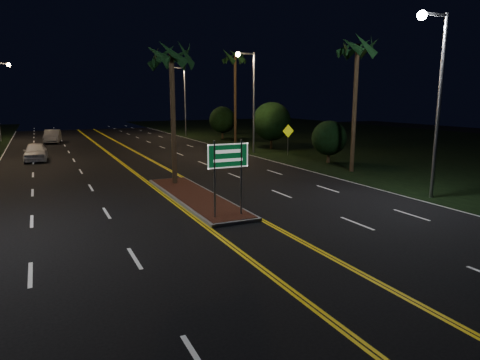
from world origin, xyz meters
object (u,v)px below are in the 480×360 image
streetlight_right_near (435,85)px  shrub_near (329,138)px  warning_sign (288,135)px  shrub_mid (272,121)px  palm_median (171,56)px  highway_sign (228,163)px  palm_right_far (235,59)px  car_near (35,150)px  palm_right_near (358,48)px  streetlight_right_mid (250,91)px  car_far (52,135)px  streetlight_right_far (182,93)px  median_island (195,197)px  shrub_far (222,120)px

streetlight_right_near → shrub_near: streetlight_right_near is taller
warning_sign → shrub_mid: bearing=74.9°
streetlight_right_near → palm_median: bearing=141.3°
highway_sign → palm_right_far: size_ratio=0.31×
highway_sign → streetlight_right_near: (10.61, -0.80, 3.25)m
streetlight_right_near → car_near: size_ratio=1.77×
palm_right_near → streetlight_right_near: bearing=-103.3°
palm_median → car_near: palm_median is taller
streetlight_right_mid → car_far: 24.43m
highway_sign → streetlight_right_far: size_ratio=0.36×
palm_right_far → warning_sign: size_ratio=3.79×
median_island → shrub_near: bearing=27.4°
streetlight_right_near → car_far: streetlight_right_near is taller
palm_right_far → palm_right_near: bearing=-90.9°
shrub_near → shrub_far: (0.30, 22.00, 0.39)m
shrub_far → palm_right_near: bearing=-92.9°
highway_sign → palm_median: bearing=90.0°
median_island → warning_sign: 17.94m
streetlight_right_far → warning_sign: (2.39, -22.76, -3.87)m
palm_median → streetlight_right_far: bearing=71.4°
streetlight_right_far → shrub_mid: streetlight_right_far is taller
palm_right_far → median_island: bearing=-119.1°
streetlight_right_near → streetlight_right_far: 40.00m
car_near → warning_sign: (20.28, -5.78, 0.94)m
warning_sign → palm_median: bearing=-149.4°
car_far → shrub_mid: bearing=-31.3°
streetlight_right_far → shrub_mid: bearing=-79.3°
palm_median → car_near: bearing=116.6°
streetlight_right_mid → shrub_far: bearing=77.2°
palm_right_near → highway_sign: bearing=-150.0°
streetlight_right_mid → shrub_mid: (3.39, 2.00, -2.93)m
streetlight_right_far → car_far: size_ratio=1.75×
palm_median → palm_right_far: (12.80, 19.50, 1.87)m
median_island → car_far: 33.17m
median_island → shrub_mid: bearing=50.5°
palm_median → warning_sign: size_ratio=3.05×
shrub_far → median_island: bearing=-115.4°
streetlight_right_near → streetlight_right_far: bearing=90.0°
car_far → warning_sign: size_ratio=1.89×
warning_sign → median_island: bearing=-140.0°
car_near → shrub_mid: bearing=-0.1°
shrub_near → palm_right_near: bearing=-104.0°
median_island → highway_sign: (0.00, -4.20, 2.32)m
streetlight_right_mid → shrub_far: 14.74m
palm_right_far → streetlight_right_far: bearing=100.3°
streetlight_right_mid → shrub_near: size_ratio=2.73×
median_island → car_far: size_ratio=2.00×
median_island → palm_right_far: size_ratio=1.00×
streetlight_right_near → car_far: bearing=113.2°
palm_right_near → warning_sign: size_ratio=3.42×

